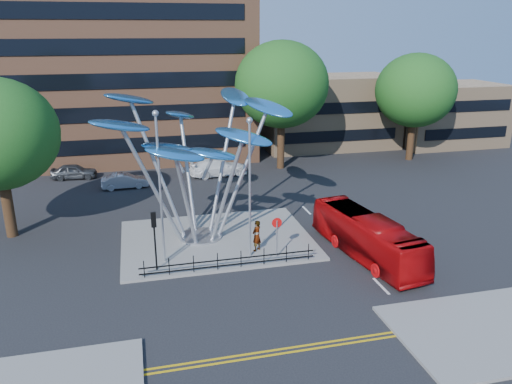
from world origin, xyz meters
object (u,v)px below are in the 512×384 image
object	(u,v)px
pedestrian	(257,236)
parked_car_right	(218,167)
leaf_sculpture	(195,135)
parked_car_left	(74,171)
no_entry_sign_island	(277,231)
street_lamp_left	(159,175)
tree_far	(416,91)
street_lamp_right	(250,176)
traffic_light_island	(154,229)
tree_right	(282,85)
red_bus	(367,236)
parked_car_mid	(125,181)

from	to	relation	value
pedestrian	parked_car_right	world-z (taller)	pedestrian
leaf_sculpture	parked_car_left	xyz separation A→B (m)	(-9.23, 16.24, -6.19)
no_entry_sign_island	parked_car_right	size ratio (longest dim) A/B	0.45
leaf_sculpture	street_lamp_left	bearing A→B (deg)	-127.40
tree_far	no_entry_sign_island	size ratio (longest dim) A/B	4.41
street_lamp_right	pedestrian	size ratio (longest dim) A/B	4.28
traffic_light_island	pedestrian	world-z (taller)	traffic_light_island
street_lamp_left	no_entry_sign_island	xyz separation A→B (m)	(6.50, -0.98, -3.54)
street_lamp_right	parked_car_left	world-z (taller)	street_lamp_right
tree_right	tree_far	bearing A→B (deg)	0.00
leaf_sculpture	pedestrian	size ratio (longest dim) A/B	6.56
tree_far	red_bus	bearing A→B (deg)	-125.78
traffic_light_island	parked_car_right	world-z (taller)	traffic_light_island
tree_far	red_bus	xyz separation A→B (m)	(-14.71, -20.41, -5.80)
tree_right	no_entry_sign_island	distance (m)	21.31
tree_right	traffic_light_island	world-z (taller)	tree_right
no_entry_sign_island	pedestrian	distance (m)	1.63
tree_right	parked_car_mid	distance (m)	16.83
parked_car_mid	parked_car_right	bearing A→B (deg)	-80.59
leaf_sculpture	parked_car_left	distance (m)	19.68
traffic_light_island	street_lamp_left	bearing A→B (deg)	63.43
parked_car_left	parked_car_right	size ratio (longest dim) A/B	0.74
tree_right	traffic_light_island	distance (m)	24.06
leaf_sculpture	street_lamp_right	world-z (taller)	leaf_sculpture
tree_right	parked_car_right	size ratio (longest dim) A/B	2.24
traffic_light_island	pedestrian	distance (m)	6.35
street_lamp_left	pedestrian	distance (m)	6.99
pedestrian	parked_car_left	bearing A→B (deg)	-95.57
tree_right	street_lamp_left	distance (m)	22.49
tree_far	red_bus	distance (m)	25.82
street_lamp_right	parked_car_right	xyz separation A→B (m)	(1.14, 17.83, -4.31)
tree_far	traffic_light_island	size ratio (longest dim) A/B	3.16
traffic_light_island	parked_car_right	xyz separation A→B (m)	(6.64, 18.33, -1.83)
red_bus	parked_car_mid	xyz separation A→B (m)	(-14.09, 17.33, -0.66)
leaf_sculpture	parked_car_mid	distance (m)	14.53
parked_car_right	traffic_light_island	bearing A→B (deg)	153.30
leaf_sculpture	traffic_light_island	world-z (taller)	leaf_sculpture
pedestrian	parked_car_left	size ratio (longest dim) A/B	0.48
red_bus	parked_car_left	distance (m)	28.31
tree_right	traffic_light_island	xyz separation A→B (m)	(-13.00, -19.50, -5.42)
tree_right	tree_far	xyz separation A→B (m)	(14.00, 0.00, -0.93)
leaf_sculpture	street_lamp_left	world-z (taller)	leaf_sculpture
street_lamp_right	pedestrian	distance (m)	4.07
parked_car_left	street_lamp_right	bearing A→B (deg)	-145.29
street_lamp_left	parked_car_right	distance (m)	18.95
traffic_light_island	red_bus	xyz separation A→B (m)	(12.29, -0.91, -1.31)
tree_far	parked_car_mid	xyz separation A→B (m)	(-28.80, -3.08, -6.46)
parked_car_mid	parked_car_right	xyz separation A→B (m)	(8.44, 1.91, 0.14)
no_entry_sign_island	parked_car_mid	world-z (taller)	no_entry_sign_island
leaf_sculpture	parked_car_left	size ratio (longest dim) A/B	3.18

